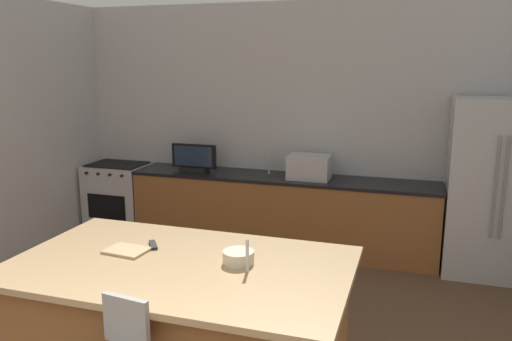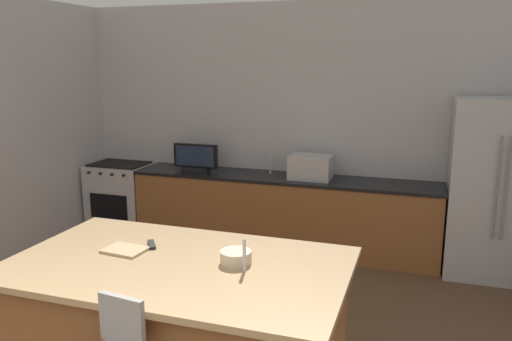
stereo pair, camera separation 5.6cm
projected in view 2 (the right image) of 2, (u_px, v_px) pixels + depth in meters
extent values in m
cube|color=#BCBCC1|center=(297.00, 125.00, 6.24)|extent=(6.03, 0.12, 2.94)
cube|color=brown|center=(282.00, 214.00, 6.14)|extent=(3.66, 0.60, 0.86)
cube|color=black|center=(282.00, 178.00, 6.04)|extent=(3.68, 0.62, 0.04)
cube|color=brown|center=(180.00, 321.00, 3.51)|extent=(2.13, 1.19, 0.79)
cube|color=tan|center=(178.00, 265.00, 3.42)|extent=(2.29, 1.35, 0.04)
cube|color=#B7BABF|center=(496.00, 189.00, 5.27)|extent=(0.93, 0.69, 1.88)
cylinder|color=gray|center=(497.00, 189.00, 4.92)|extent=(0.02, 0.02, 1.03)
cylinder|color=gray|center=(506.00, 189.00, 4.89)|extent=(0.02, 0.02, 1.03)
cube|color=#B7BABF|center=(122.00, 197.00, 6.82)|extent=(0.78, 0.60, 0.90)
cube|color=black|center=(109.00, 207.00, 6.55)|extent=(0.55, 0.01, 0.32)
cube|color=black|center=(120.00, 164.00, 6.72)|extent=(0.70, 0.50, 0.02)
cylinder|color=black|center=(89.00, 173.00, 6.53)|extent=(0.04, 0.03, 0.04)
cylinder|color=black|center=(100.00, 174.00, 6.47)|extent=(0.04, 0.03, 0.04)
cylinder|color=black|center=(112.00, 174.00, 6.42)|extent=(0.04, 0.03, 0.04)
cylinder|color=black|center=(124.00, 175.00, 6.37)|extent=(0.04, 0.03, 0.04)
cube|color=#B7BABF|center=(311.00, 167.00, 5.90)|extent=(0.48, 0.36, 0.28)
cube|color=black|center=(196.00, 169.00, 6.32)|extent=(0.35, 0.16, 0.05)
cube|color=black|center=(196.00, 156.00, 6.29)|extent=(0.58, 0.05, 0.29)
cube|color=#1E2D47|center=(195.00, 156.00, 6.26)|extent=(0.51, 0.01, 0.25)
cylinder|color=#B2B2B7|center=(270.00, 164.00, 6.16)|extent=(0.02, 0.02, 0.24)
cylinder|color=#B2B2B7|center=(244.00, 255.00, 3.25)|extent=(0.02, 0.02, 0.22)
cube|color=gray|center=(122.00, 320.00, 2.77)|extent=(0.29, 0.07, 0.28)
cylinder|color=beige|center=(236.00, 257.00, 3.40)|extent=(0.21, 0.21, 0.09)
cube|color=black|center=(152.00, 244.00, 3.72)|extent=(0.14, 0.16, 0.02)
cube|color=tan|center=(125.00, 250.00, 3.62)|extent=(0.31, 0.24, 0.02)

